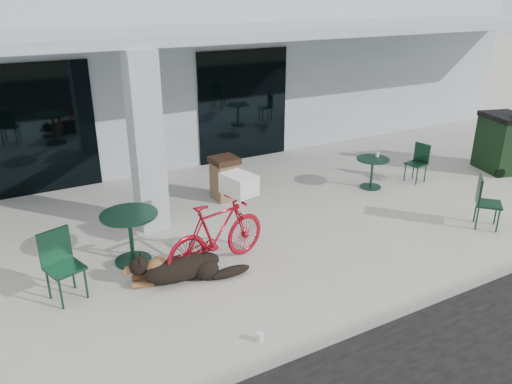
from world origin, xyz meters
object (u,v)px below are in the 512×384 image
cafe_table_near (131,238)px  trash_receptacle (225,178)px  dog (183,266)px  cafe_chair_far_a (489,203)px  bicycle (217,234)px  cafe_chair_near (64,267)px  cafe_chair_far_b (416,163)px  wheeled_bin (502,143)px  cafe_table_far (372,173)px

cafe_table_near → trash_receptacle: (2.40, 1.61, 0.03)m
dog → cafe_chair_far_a: 5.53m
bicycle → cafe_chair_near: bicycle is taller
cafe_chair_near → cafe_chair_far_b: (7.63, 1.02, -0.07)m
cafe_chair_near → cafe_chair_far_a: size_ratio=1.06×
bicycle → trash_receptacle: 2.71m
bicycle → cafe_chair_far_a: 4.94m
bicycle → wheeled_bin: 7.80m
wheeled_bin → bicycle: bearing=-158.4°
cafe_table_near → cafe_chair_far_b: cafe_chair_far_b is taller
dog → cafe_table_near: 1.04m
cafe_table_far → wheeled_bin: (3.43, -0.60, 0.34)m
cafe_table_near → cafe_table_far: (5.44, 0.63, -0.08)m
cafe_chair_far_a → wheeled_bin: 3.52m
bicycle → cafe_table_far: bicycle is taller
cafe_chair_near → cafe_table_far: cafe_chair_near is taller
cafe_table_near → trash_receptacle: bearing=33.9°
cafe_chair_far_b → cafe_chair_near: bearing=-91.4°
bicycle → cafe_chair_near: 2.20m
bicycle → dog: (-0.62, -0.13, -0.32)m
cafe_chair_far_a → cafe_chair_far_b: cafe_chair_far_a is taller
cafe_table_far → wheeled_bin: 3.50m
cafe_table_far → wheeled_bin: wheeled_bin is taller
cafe_table_near → cafe_chair_far_a: cafe_chair_far_a is taller
bicycle → cafe_chair_far_a: (4.81, -1.12, -0.07)m
cafe_table_far → cafe_table_near: bearing=-173.4°
cafe_table_near → wheeled_bin: 8.87m
cafe_table_near → cafe_chair_far_a: 6.22m
dog → trash_receptacle: trash_receptacle is taller
cafe_table_near → trash_receptacle: trash_receptacle is taller
cafe_chair_far_b → cafe_table_near: bearing=-95.1°
cafe_table_near → cafe_chair_far_a: bearing=-17.7°
cafe_chair_far_a → wheeled_bin: (2.94, 1.92, 0.20)m
cafe_table_near → cafe_chair_near: size_ratio=0.89×
cafe_table_near → wheeled_bin: wheeled_bin is taller
wheeled_bin → cafe_chair_near: bearing=-160.8°
trash_receptacle → cafe_chair_near: bearing=-147.8°
cafe_table_near → cafe_chair_far_b: bearing=3.9°
dog → cafe_chair_near: (-1.57, 0.32, 0.27)m
cafe_chair_far_a → trash_receptacle: cafe_chair_far_a is taller
wheeled_bin → cafe_chair_far_b: bearing=-174.4°
cafe_chair_far_b → trash_receptacle: (-4.15, 1.17, 0.02)m
dog → cafe_chair_near: cafe_chair_near is taller
cafe_table_near → cafe_table_far: size_ratio=1.25×
bicycle → cafe_table_near: 1.36m
cafe_chair_far_a → cafe_chair_far_b: (0.63, 2.33, -0.04)m
trash_receptacle → cafe_chair_far_a: bearing=-44.8°
bicycle → wheeled_bin: (7.75, 0.80, 0.13)m
dog → cafe_chair_near: bearing=-175.4°
cafe_table_far → wheeled_bin: bearing=-9.9°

